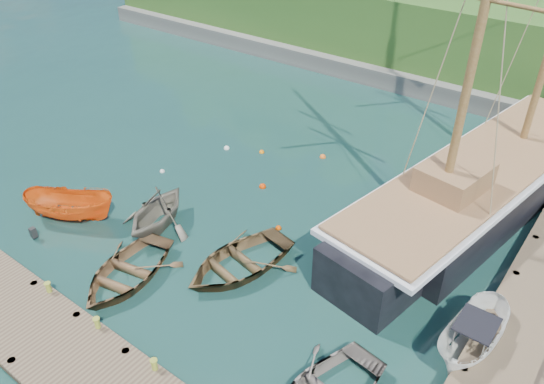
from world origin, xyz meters
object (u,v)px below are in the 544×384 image
at_px(rowboat_2, 239,269).
at_px(cabin_boat_white, 469,351).
at_px(schooner, 480,189).
at_px(rowboat_1, 159,226).
at_px(rowboat_0, 128,278).
at_px(motorboat_orange, 74,219).

xyz_separation_m(rowboat_2, cabin_boat_white, (9.40, 1.62, 0.00)).
relative_size(cabin_boat_white, schooner, 0.16).
bearing_deg(rowboat_1, schooner, 27.89).
bearing_deg(rowboat_0, schooner, 42.92).
bearing_deg(schooner, rowboat_1, -127.50).
xyz_separation_m(rowboat_0, motorboat_orange, (-5.36, 1.16, 0.00)).
height_order(motorboat_orange, cabin_boat_white, motorboat_orange).
bearing_deg(rowboat_2, rowboat_0, -123.91).
height_order(rowboat_2, cabin_boat_white, cabin_boat_white).
height_order(rowboat_0, rowboat_2, rowboat_2).
distance_m(rowboat_1, motorboat_orange, 4.28).
distance_m(rowboat_2, schooner, 12.48).
height_order(rowboat_0, rowboat_1, rowboat_1).
distance_m(rowboat_2, cabin_boat_white, 9.54).
relative_size(rowboat_0, rowboat_2, 0.95).
xyz_separation_m(rowboat_0, cabin_boat_white, (12.73, 4.88, 0.00)).
distance_m(rowboat_2, motorboat_orange, 8.94).
bearing_deg(rowboat_2, cabin_boat_white, 21.52).
height_order(cabin_boat_white, schooner, schooner).
bearing_deg(rowboat_1, rowboat_2, -14.88).
xyz_separation_m(motorboat_orange, schooner, (15.16, 12.71, 1.08)).
relative_size(rowboat_0, rowboat_1, 1.20).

